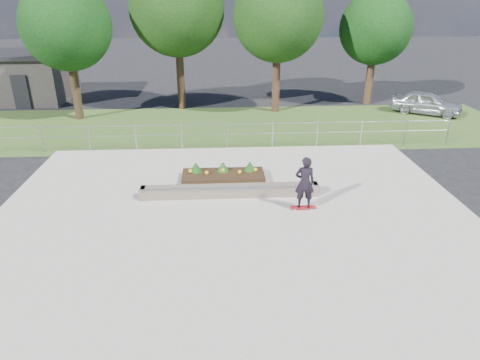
% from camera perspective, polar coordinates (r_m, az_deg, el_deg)
% --- Properties ---
extents(ground, '(120.00, 120.00, 0.00)m').
position_cam_1_polar(ground, '(12.31, -0.53, -7.52)').
color(ground, black).
rests_on(ground, ground).
extents(grass_verge, '(30.00, 8.00, 0.02)m').
position_cam_1_polar(grass_verge, '(22.45, -1.94, 7.15)').
color(grass_verge, '#344E1F').
rests_on(grass_verge, ground).
extents(concrete_slab, '(15.00, 15.00, 0.06)m').
position_cam_1_polar(concrete_slab, '(12.30, -0.53, -7.40)').
color(concrete_slab, '#AAA597').
rests_on(concrete_slab, ground).
extents(fence, '(20.06, 0.06, 1.20)m').
position_cam_1_polar(fence, '(18.88, -1.68, 6.36)').
color(fence, gray).
rests_on(fence, ground).
extents(building, '(8.40, 5.40, 3.00)m').
position_cam_1_polar(building, '(31.93, -28.99, 12.00)').
color(building, '#312D2B').
rests_on(building, ground).
extents(tree_far_left, '(4.55, 4.55, 7.15)m').
position_cam_1_polar(tree_far_left, '(24.74, -22.18, 18.49)').
color(tree_far_left, black).
rests_on(tree_far_left, ground).
extents(tree_mid_left, '(5.25, 5.25, 8.25)m').
position_cam_1_polar(tree_mid_left, '(25.62, -8.42, 21.68)').
color(tree_mid_left, black).
rests_on(tree_mid_left, ground).
extents(tree_mid_right, '(4.90, 4.90, 7.70)m').
position_cam_1_polar(tree_mid_right, '(24.80, 5.11, 20.90)').
color(tree_mid_right, '#331F14').
rests_on(tree_mid_right, ground).
extents(tree_far_right, '(4.20, 4.20, 6.60)m').
position_cam_1_polar(tree_far_right, '(27.77, 17.63, 18.68)').
color(tree_far_right, '#392316').
rests_on(tree_far_right, ground).
extents(grind_ledge, '(6.00, 0.44, 0.43)m').
position_cam_1_polar(grind_ledge, '(14.41, -1.34, -1.46)').
color(grind_ledge, brown).
rests_on(grind_ledge, concrete_slab).
extents(planter_bed, '(3.00, 1.20, 0.61)m').
position_cam_1_polar(planter_bed, '(15.76, -2.26, 0.73)').
color(planter_bed, black).
rests_on(planter_bed, concrete_slab).
extents(skateboarder, '(0.80, 0.42, 1.77)m').
position_cam_1_polar(skateboarder, '(13.41, 8.62, -0.37)').
color(skateboarder, white).
rests_on(skateboarder, concrete_slab).
extents(parked_car, '(4.01, 3.33, 1.29)m').
position_cam_1_polar(parked_car, '(26.96, 23.63, 9.40)').
color(parked_car, '#A3A8AD').
rests_on(parked_car, ground).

